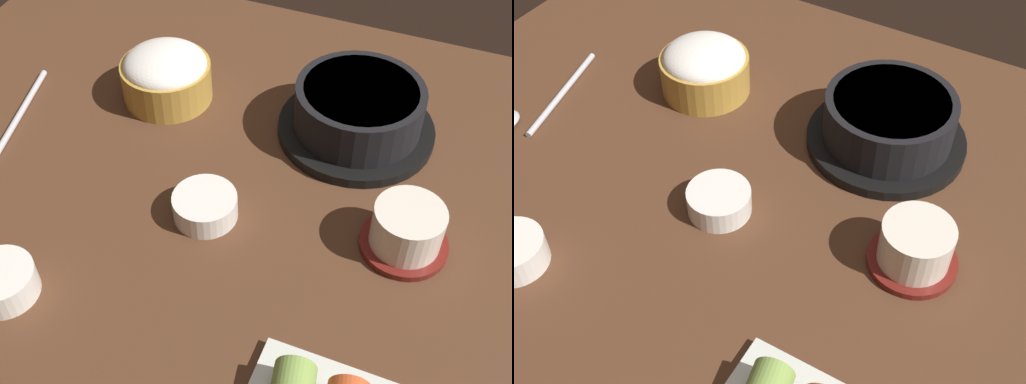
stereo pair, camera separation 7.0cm
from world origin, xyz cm
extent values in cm
cube|color=#4C2D1C|center=(0.00, 0.00, 1.00)|extent=(100.00, 76.00, 2.00)
cylinder|color=black|center=(8.53, 14.41, 2.66)|extent=(19.06, 19.06, 1.32)
cylinder|color=black|center=(8.53, 14.41, 6.09)|extent=(15.36, 15.36, 5.54)
cylinder|color=#D15619|center=(8.53, 14.41, 8.56)|extent=(13.52, 13.52, 0.60)
cylinder|color=#B78C38|center=(-16.09, 12.30, 4.51)|extent=(11.48, 11.48, 5.01)
ellipsoid|color=white|center=(-16.09, 12.30, 7.01)|extent=(10.56, 10.56, 4.02)
cylinder|color=maroon|center=(18.12, -0.86, 2.40)|extent=(9.26, 9.26, 0.80)
cylinder|color=silver|center=(18.12, -0.86, 5.13)|extent=(7.33, 7.33, 4.67)
cylinder|color=#C6D18C|center=(18.12, -0.86, 7.17)|extent=(6.23, 6.23, 0.40)
cylinder|color=white|center=(-2.85, -4.65, 3.43)|extent=(7.05, 7.05, 2.87)
cylinder|color=#386B2D|center=(-2.85, -4.65, 4.57)|extent=(5.78, 5.78, 0.50)
cylinder|color=#B7B7BC|center=(-31.62, 1.74, 2.40)|extent=(5.03, 16.88, 0.80)
camera|label=1|loc=(20.10, -46.77, 56.36)|focal=46.44mm
camera|label=2|loc=(26.42, -43.66, 56.36)|focal=46.44mm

